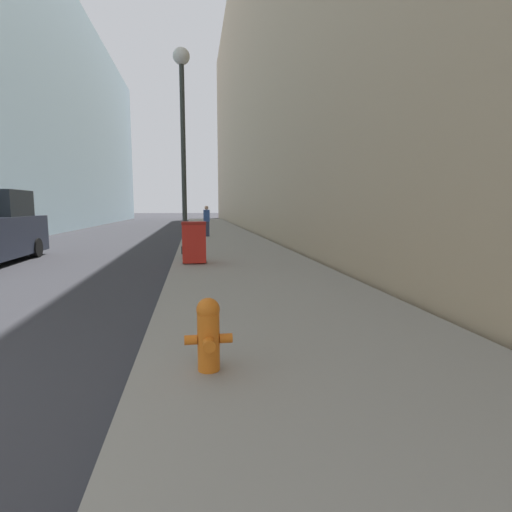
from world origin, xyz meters
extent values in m
cube|color=gray|center=(5.45, 18.00, 0.07)|extent=(3.98, 60.00, 0.15)
cube|color=tan|center=(13.54, 26.00, 10.70)|extent=(12.00, 60.00, 21.40)
cylinder|color=orange|center=(4.19, 1.31, 0.42)|extent=(0.21, 0.21, 0.55)
sphere|color=orange|center=(4.19, 1.31, 0.73)|extent=(0.22, 0.22, 0.22)
cylinder|color=orange|center=(4.19, 1.31, 0.80)|extent=(0.06, 0.06, 0.05)
cylinder|color=orange|center=(4.19, 1.15, 0.45)|extent=(0.11, 0.12, 0.11)
cylinder|color=orange|center=(4.03, 1.31, 0.45)|extent=(0.12, 0.09, 0.09)
cylinder|color=orange|center=(4.36, 1.31, 0.45)|extent=(0.12, 0.09, 0.09)
cube|color=red|center=(4.06, 8.55, 0.69)|extent=(0.62, 0.54, 1.02)
cube|color=maroon|center=(4.06, 8.55, 1.24)|extent=(0.64, 0.56, 0.08)
cylinder|color=black|center=(3.80, 8.78, 0.23)|extent=(0.05, 0.16, 0.16)
cylinder|color=black|center=(4.33, 8.78, 0.23)|extent=(0.05, 0.16, 0.16)
cylinder|color=#2D332D|center=(3.78, 10.77, 0.27)|extent=(0.28, 0.28, 0.25)
cylinder|color=#2D332D|center=(3.78, 10.77, 3.10)|extent=(0.15, 0.15, 5.91)
sphere|color=silver|center=(3.78, 10.77, 6.27)|extent=(0.52, 0.52, 0.52)
cylinder|color=black|center=(-1.16, 11.81, 0.32)|extent=(0.24, 0.64, 0.64)
cube|color=#2D3347|center=(4.71, 18.41, 0.53)|extent=(0.27, 0.19, 0.76)
cube|color=#2D4C8C|center=(4.71, 18.41, 1.21)|extent=(0.32, 0.19, 0.60)
sphere|color=tan|center=(4.71, 18.41, 1.61)|extent=(0.21, 0.21, 0.21)
camera|label=1|loc=(4.08, -2.34, 1.69)|focal=28.00mm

